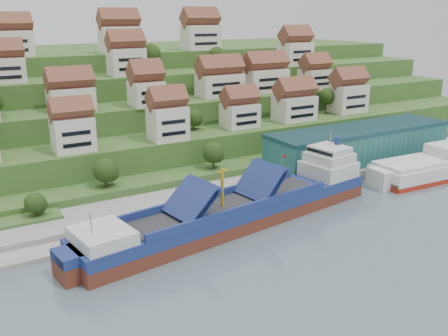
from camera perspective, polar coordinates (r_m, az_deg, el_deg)
ground at (r=112.64m, az=2.15°, el=-5.97°), size 300.00×300.00×0.00m
quay at (r=134.42m, az=5.92°, el=-1.63°), size 180.00×14.00×2.20m
hillside at (r=201.53m, az=-13.94°, el=7.11°), size 260.00×128.00×31.00m
hillside_village at (r=158.34m, az=-10.00°, el=9.58°), size 152.88×61.49×29.15m
hillside_trees at (r=147.11m, az=-10.15°, el=6.87°), size 130.80×62.58×31.67m
warehouse at (r=154.52m, az=15.20°, el=2.71°), size 60.00×15.00×10.00m
flagpole at (r=127.76m, az=6.64°, el=0.06°), size 1.28×0.16×8.00m
cargo_ship at (r=110.17m, az=2.20°, el=-4.76°), size 74.47×21.60×16.27m
second_ship at (r=150.80m, az=22.20°, el=-0.05°), size 33.07×13.54×9.44m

